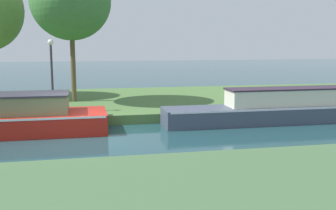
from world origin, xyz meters
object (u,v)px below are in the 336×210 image
object	(u,v)px
mooring_post_near	(277,101)
willow_tree_centre	(71,1)
red_narrowboat	(27,116)
slate_barge	(291,108)
lamp_post	(52,67)

from	to	relation	value
mooring_post_near	willow_tree_centre	bearing A→B (deg)	159.54
red_narrowboat	willow_tree_centre	world-z (taller)	willow_tree_centre
slate_barge	mooring_post_near	distance (m)	1.44
willow_tree_centre	lamp_post	bearing A→B (deg)	-107.58
slate_barge	mooring_post_near	world-z (taller)	slate_barge
slate_barge	mooring_post_near	bearing A→B (deg)	87.69
willow_tree_centre	mooring_post_near	xyz separation A→B (m)	(9.20, -3.43, -4.63)
lamp_post	slate_barge	bearing A→B (deg)	-12.88
willow_tree_centre	mooring_post_near	bearing A→B (deg)	-20.46
slate_barge	mooring_post_near	xyz separation A→B (m)	(0.06, 1.43, 0.10)
red_narrowboat	willow_tree_centre	size ratio (longest dim) A/B	0.81
red_narrowboat	willow_tree_centre	distance (m)	6.95
mooring_post_near	lamp_post	bearing A→B (deg)	175.17
slate_barge	lamp_post	size ratio (longest dim) A/B	3.48
slate_barge	willow_tree_centre	world-z (taller)	willow_tree_centre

